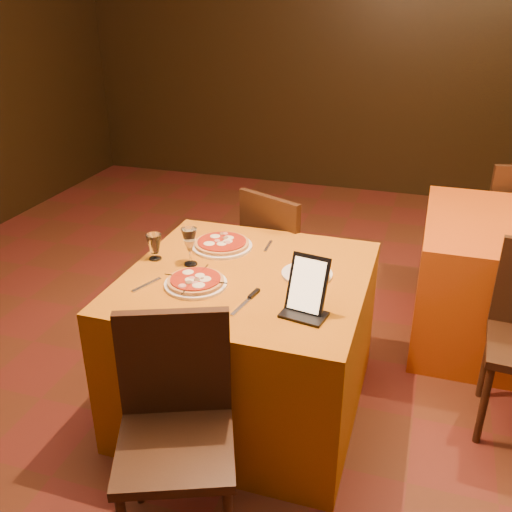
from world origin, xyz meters
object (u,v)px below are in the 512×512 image
(chair_main_near, at_px, (175,447))
(pizza_far, at_px, (222,245))
(pizza_near, at_px, (196,282))
(chair_main_far, at_px, (289,260))
(water_glass, at_px, (154,247))
(tablet, at_px, (308,284))
(main_table, at_px, (248,342))
(chair_side_far, at_px, (507,221))
(wine_glass, at_px, (190,246))

(chair_main_near, bearing_deg, pizza_far, 79.47)
(pizza_near, bearing_deg, chair_main_far, 79.30)
(water_glass, bearing_deg, tablet, -17.19)
(main_table, xyz_separation_m, pizza_far, (-0.22, 0.25, 0.39))
(pizza_far, bearing_deg, tablet, -40.99)
(pizza_near, height_order, water_glass, water_glass)
(chair_main_far, relative_size, chair_side_far, 1.00)
(pizza_near, height_order, tablet, tablet)
(chair_side_far, bearing_deg, pizza_near, 42.09)
(chair_main_near, xyz_separation_m, tablet, (0.34, 0.60, 0.41))
(main_table, xyz_separation_m, water_glass, (-0.48, 0.02, 0.44))
(chair_main_far, height_order, water_glass, chair_main_far)
(chair_main_far, bearing_deg, chair_side_far, -115.56)
(pizza_near, xyz_separation_m, water_glass, (-0.30, 0.19, 0.05))
(main_table, height_order, chair_main_near, chair_main_near)
(water_glass, bearing_deg, chair_main_near, -60.48)
(main_table, height_order, chair_side_far, chair_side_far)
(pizza_far, bearing_deg, pizza_near, -85.52)
(pizza_far, bearing_deg, water_glass, -138.97)
(chair_side_far, distance_m, pizza_near, 2.57)
(tablet, bearing_deg, main_table, 155.20)
(pizza_far, distance_m, wine_glass, 0.26)
(chair_main_near, height_order, tablet, tablet)
(wine_glass, bearing_deg, water_glass, 179.21)
(wine_glass, distance_m, tablet, 0.67)
(pizza_far, relative_size, wine_glass, 1.64)
(chair_side_far, xyz_separation_m, pizza_far, (-1.53, -1.65, 0.31))
(chair_main_far, relative_size, pizza_near, 3.23)
(wine_glass, relative_size, water_glass, 1.46)
(pizza_near, distance_m, water_glass, 0.36)
(main_table, bearing_deg, pizza_near, -137.08)
(chair_main_near, relative_size, water_glass, 7.00)
(chair_side_far, bearing_deg, water_glass, 34.32)
(main_table, distance_m, chair_main_far, 0.81)
(water_glass, bearing_deg, pizza_far, 41.03)
(main_table, relative_size, pizza_far, 3.54)
(chair_main_far, bearing_deg, pizza_near, 104.10)
(main_table, relative_size, water_glass, 8.46)
(pizza_near, bearing_deg, water_glass, 147.13)
(chair_side_far, xyz_separation_m, pizza_near, (-1.50, -2.07, 0.31))
(main_table, distance_m, pizza_near, 0.46)
(chair_main_near, height_order, pizza_near, chair_main_near)
(wine_glass, bearing_deg, chair_main_near, -71.01)
(pizza_far, height_order, water_glass, water_glass)
(main_table, relative_size, tablet, 4.51)
(wine_glass, bearing_deg, main_table, -3.28)
(tablet, bearing_deg, chair_side_far, 75.26)
(chair_main_near, distance_m, pizza_near, 0.75)
(pizza_far, bearing_deg, wine_glass, -107.62)
(chair_main_near, bearing_deg, chair_side_far, 42.27)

